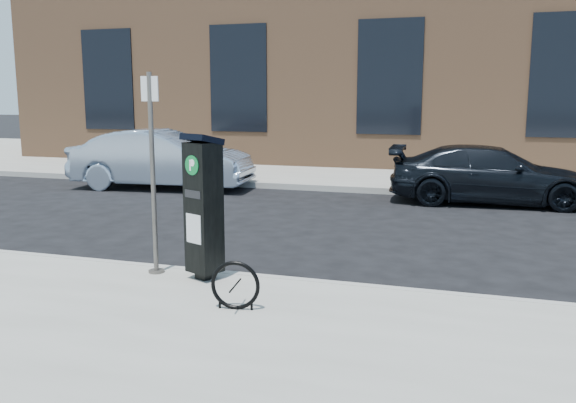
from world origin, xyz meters
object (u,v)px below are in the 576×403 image
at_px(parking_kiosk, 204,205).
at_px(sign_pole, 153,176).
at_px(car_silver, 162,159).
at_px(car_dark, 491,175).
at_px(bike_rack, 235,286).

bearing_deg(parking_kiosk, sign_pole, -160.24).
xyz_separation_m(car_silver, car_dark, (8.28, 0.23, -0.12)).
xyz_separation_m(bike_rack, car_silver, (-5.60, 8.45, 0.36)).
distance_m(parking_kiosk, car_silver, 8.92).
bearing_deg(car_silver, car_dark, -94.49).
bearing_deg(sign_pole, car_dark, 57.07).
height_order(bike_rack, car_silver, car_silver).
xyz_separation_m(sign_pole, car_dark, (4.21, 7.70, -0.77)).
bearing_deg(parking_kiosk, car_silver, 146.35).
xyz_separation_m(parking_kiosk, bike_rack, (0.80, -0.93, -0.68)).
distance_m(sign_pole, car_dark, 8.81).
bearing_deg(sign_pole, bike_rack, -37.04).
xyz_separation_m(sign_pole, car_silver, (-4.07, 7.47, -0.65)).
height_order(sign_pole, bike_rack, sign_pole).
height_order(parking_kiosk, bike_rack, parking_kiosk).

